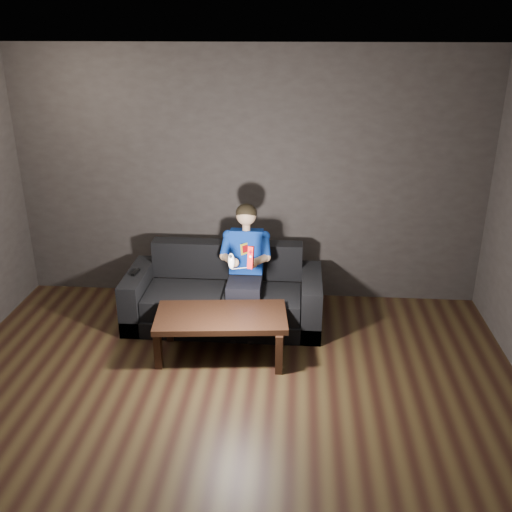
{
  "coord_description": "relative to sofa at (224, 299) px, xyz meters",
  "views": [
    {
      "loc": [
        0.53,
        -3.36,
        2.88
      ],
      "look_at": [
        0.15,
        1.55,
        0.85
      ],
      "focal_mm": 40.0,
      "sensor_mm": 36.0,
      "label": 1
    }
  ],
  "objects": [
    {
      "name": "back_wall",
      "position": [
        0.2,
        0.67,
        1.1
      ],
      "size": [
        5.0,
        0.04,
        2.7
      ],
      "primitive_type": "cube",
      "color": "#332D2C",
      "rests_on": "ground"
    },
    {
      "name": "wii_remote_black",
      "position": [
        -0.88,
        -0.07,
        0.3
      ],
      "size": [
        0.06,
        0.15,
        0.03
      ],
      "color": "black",
      "rests_on": "sofa"
    },
    {
      "name": "floor",
      "position": [
        0.2,
        -1.83,
        -0.25
      ],
      "size": [
        5.0,
        5.0,
        0.0
      ],
      "primitive_type": "plane",
      "color": "black",
      "rests_on": "ground"
    },
    {
      "name": "wii_remote_red",
      "position": [
        0.32,
        -0.51,
        0.68
      ],
      "size": [
        0.06,
        0.08,
        0.21
      ],
      "color": "red",
      "rests_on": "child"
    },
    {
      "name": "nunchuk_white",
      "position": [
        0.14,
        -0.5,
        0.64
      ],
      "size": [
        0.08,
        0.1,
        0.16
      ],
      "color": "white",
      "rests_on": "child"
    },
    {
      "name": "child",
      "position": [
        0.22,
        -0.04,
        0.45
      ],
      "size": [
        0.5,
        0.61,
        1.22
      ],
      "color": "black",
      "rests_on": "sofa"
    },
    {
      "name": "ceiling",
      "position": [
        0.2,
        -1.83,
        2.45
      ],
      "size": [
        5.0,
        5.0,
        0.02
      ],
      "primitive_type": "cube",
      "color": "white",
      "rests_on": "back_wall"
    },
    {
      "name": "coffee_table",
      "position": [
        0.06,
        -0.68,
        0.12
      ],
      "size": [
        1.23,
        0.7,
        0.43
      ],
      "color": "black",
      "rests_on": "floor"
    },
    {
      "name": "sofa",
      "position": [
        0.0,
        0.0,
        0.0
      ],
      "size": [
        1.96,
        0.85,
        0.76
      ],
      "color": "black",
      "rests_on": "floor"
    }
  ]
}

